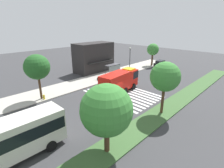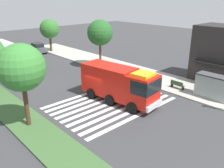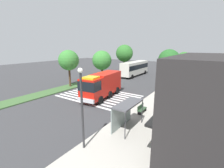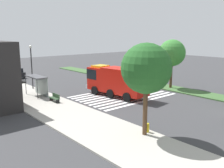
{
  "view_description": "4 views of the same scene",
  "coord_description": "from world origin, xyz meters",
  "px_view_note": "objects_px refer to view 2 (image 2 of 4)",
  "views": [
    {
      "loc": [
        -18.24,
        -17.29,
        11.21
      ],
      "look_at": [
        0.69,
        1.22,
        1.77
      ],
      "focal_mm": 27.22,
      "sensor_mm": 36.0,
      "label": 1
    },
    {
      "loc": [
        17.89,
        -14.7,
        10.13
      ],
      "look_at": [
        0.25,
        1.71,
        1.17
      ],
      "focal_mm": 37.79,
      "sensor_mm": 36.0,
      "label": 2
    },
    {
      "loc": [
        19.98,
        14.54,
        7.48
      ],
      "look_at": [
        0.04,
        1.19,
        1.69
      ],
      "focal_mm": 24.86,
      "sensor_mm": 36.0,
      "label": 3
    },
    {
      "loc": [
        -20.76,
        21.26,
        7.68
      ],
      "look_at": [
        2.38,
        1.4,
        1.6
      ],
      "focal_mm": 40.56,
      "sensor_mm": 36.0,
      "label": 4
    }
  ],
  "objects_px": {
    "fire_hydrant": "(99,65)",
    "transit_bus": "(8,55)",
    "fire_truck": "(120,83)",
    "parked_car_west": "(38,48)",
    "bench_near_shelter": "(177,85)",
    "sidewalk_tree_west": "(100,33)",
    "sidewalk_tree_far_west": "(49,29)",
    "median_tree_center": "(21,68)",
    "bus_stop_shelter": "(213,83)"
  },
  "relations": [
    {
      "from": "parked_car_west",
      "to": "median_tree_center",
      "type": "xyz_separation_m",
      "value": [
        25.02,
        -13.38,
        4.11
      ]
    },
    {
      "from": "parked_car_west",
      "to": "fire_hydrant",
      "type": "height_order",
      "value": "parked_car_west"
    },
    {
      "from": "fire_truck",
      "to": "bench_near_shelter",
      "type": "relative_size",
      "value": 5.4
    },
    {
      "from": "transit_bus",
      "to": "bus_stop_shelter",
      "type": "relative_size",
      "value": 3.24
    },
    {
      "from": "bench_near_shelter",
      "to": "median_tree_center",
      "type": "distance_m",
      "value": 17.23
    },
    {
      "from": "fire_hydrant",
      "to": "sidewalk_tree_west",
      "type": "bearing_deg",
      "value": 108.76
    },
    {
      "from": "median_tree_center",
      "to": "bench_near_shelter",
      "type": "bearing_deg",
      "value": 76.78
    },
    {
      "from": "sidewalk_tree_west",
      "to": "median_tree_center",
      "type": "xyz_separation_m",
      "value": [
        9.16,
        -15.58,
        -0.15
      ]
    },
    {
      "from": "bus_stop_shelter",
      "to": "sidewalk_tree_west",
      "type": "xyz_separation_m",
      "value": [
        -16.97,
        -0.65,
        3.3
      ]
    },
    {
      "from": "median_tree_center",
      "to": "bus_stop_shelter",
      "type": "bearing_deg",
      "value": 64.31
    },
    {
      "from": "sidewalk_tree_far_west",
      "to": "median_tree_center",
      "type": "height_order",
      "value": "median_tree_center"
    },
    {
      "from": "fire_truck",
      "to": "fire_hydrant",
      "type": "xyz_separation_m",
      "value": [
        -10.82,
        6.18,
        -1.56
      ]
    },
    {
      "from": "sidewalk_tree_west",
      "to": "fire_hydrant",
      "type": "relative_size",
      "value": 9.91
    },
    {
      "from": "median_tree_center",
      "to": "transit_bus",
      "type": "bearing_deg",
      "value": 163.74
    },
    {
      "from": "parked_car_west",
      "to": "fire_hydrant",
      "type": "relative_size",
      "value": 6.47
    },
    {
      "from": "sidewalk_tree_far_west",
      "to": "median_tree_center",
      "type": "distance_m",
      "value": 28.63
    },
    {
      "from": "transit_bus",
      "to": "bus_stop_shelter",
      "type": "bearing_deg",
      "value": -155.84
    },
    {
      "from": "bench_near_shelter",
      "to": "sidewalk_tree_far_west",
      "type": "xyz_separation_m",
      "value": [
        -27.82,
        -0.63,
        3.77
      ]
    },
    {
      "from": "fire_truck",
      "to": "median_tree_center",
      "type": "relative_size",
      "value": 1.28
    },
    {
      "from": "transit_bus",
      "to": "median_tree_center",
      "type": "relative_size",
      "value": 1.67
    },
    {
      "from": "sidewalk_tree_far_west",
      "to": "sidewalk_tree_west",
      "type": "distance_m",
      "value": 14.87
    },
    {
      "from": "transit_bus",
      "to": "sidewalk_tree_far_west",
      "type": "distance_m",
      "value": 12.54
    },
    {
      "from": "parked_car_west",
      "to": "fire_hydrant",
      "type": "xyz_separation_m",
      "value": [
        16.03,
        1.7,
        -0.43
      ]
    },
    {
      "from": "bench_near_shelter",
      "to": "transit_bus",
      "type": "bearing_deg",
      "value": -152.44
    },
    {
      "from": "transit_bus",
      "to": "fire_hydrant",
      "type": "distance_m",
      "value": 13.21
    },
    {
      "from": "bus_stop_shelter",
      "to": "fire_hydrant",
      "type": "height_order",
      "value": "bus_stop_shelter"
    },
    {
      "from": "fire_truck",
      "to": "sidewalk_tree_far_west",
      "type": "bearing_deg",
      "value": 158.59
    },
    {
      "from": "sidewalk_tree_west",
      "to": "transit_bus",
      "type": "bearing_deg",
      "value": -128.42
    },
    {
      "from": "fire_truck",
      "to": "parked_car_west",
      "type": "bearing_deg",
      "value": 163.61
    },
    {
      "from": "bus_stop_shelter",
      "to": "fire_hydrant",
      "type": "bearing_deg",
      "value": -176.07
    },
    {
      "from": "parked_car_west",
      "to": "bench_near_shelter",
      "type": "bearing_deg",
      "value": 8.51
    },
    {
      "from": "bus_stop_shelter",
      "to": "fire_hydrant",
      "type": "distance_m",
      "value": 16.89
    },
    {
      "from": "transit_bus",
      "to": "bench_near_shelter",
      "type": "bearing_deg",
      "value": -152.05
    },
    {
      "from": "sidewalk_tree_far_west",
      "to": "bench_near_shelter",
      "type": "bearing_deg",
      "value": 1.29
    },
    {
      "from": "fire_truck",
      "to": "median_tree_center",
      "type": "bearing_deg",
      "value": -108.54
    },
    {
      "from": "fire_truck",
      "to": "sidewalk_tree_far_west",
      "type": "xyz_separation_m",
      "value": [
        -25.84,
        6.68,
        2.31
      ]
    },
    {
      "from": "fire_truck",
      "to": "transit_bus",
      "type": "xyz_separation_m",
      "value": [
        -19.3,
        -3.8,
        0.12
      ]
    },
    {
      "from": "fire_truck",
      "to": "bench_near_shelter",
      "type": "bearing_deg",
      "value": 67.95
    },
    {
      "from": "transit_bus",
      "to": "bus_stop_shelter",
      "type": "xyz_separation_m",
      "value": [
        25.28,
        11.13,
        -0.29
      ]
    },
    {
      "from": "parked_car_west",
      "to": "transit_bus",
      "type": "relative_size",
      "value": 0.4
    },
    {
      "from": "parked_car_west",
      "to": "bench_near_shelter",
      "type": "distance_m",
      "value": 28.97
    },
    {
      "from": "sidewalk_tree_far_west",
      "to": "sidewalk_tree_west",
      "type": "xyz_separation_m",
      "value": [
        14.85,
        0.0,
        0.82
      ]
    },
    {
      "from": "bench_near_shelter",
      "to": "median_tree_center",
      "type": "xyz_separation_m",
      "value": [
        -3.81,
        -16.2,
        4.44
      ]
    },
    {
      "from": "fire_hydrant",
      "to": "transit_bus",
      "type": "bearing_deg",
      "value": -130.37
    },
    {
      "from": "fire_hydrant",
      "to": "parked_car_west",
      "type": "bearing_deg",
      "value": -173.96
    },
    {
      "from": "transit_bus",
      "to": "sidewalk_tree_west",
      "type": "bearing_deg",
      "value": -128.04
    },
    {
      "from": "bus_stop_shelter",
      "to": "parked_car_west",
      "type": "bearing_deg",
      "value": -175.04
    },
    {
      "from": "fire_hydrant",
      "to": "bus_stop_shelter",
      "type": "bearing_deg",
      "value": 3.93
    },
    {
      "from": "bus_stop_shelter",
      "to": "sidewalk_tree_far_west",
      "type": "bearing_deg",
      "value": -178.82
    },
    {
      "from": "transit_bus",
      "to": "sidewalk_tree_west",
      "type": "distance_m",
      "value": 13.71
    }
  ]
}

